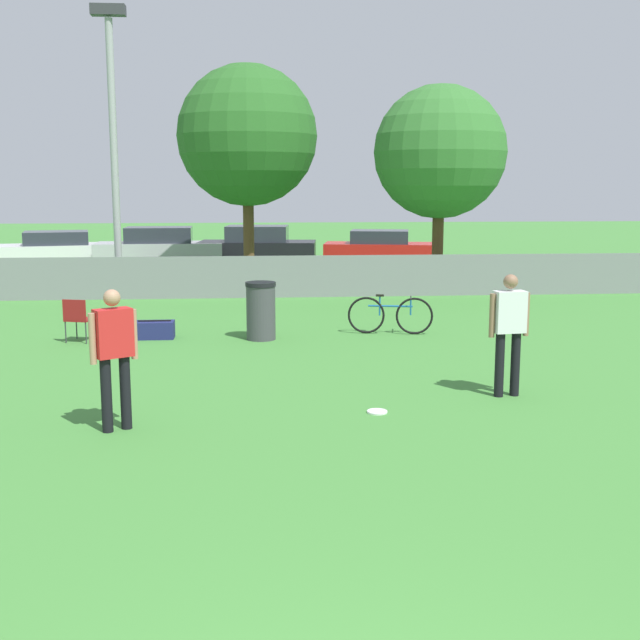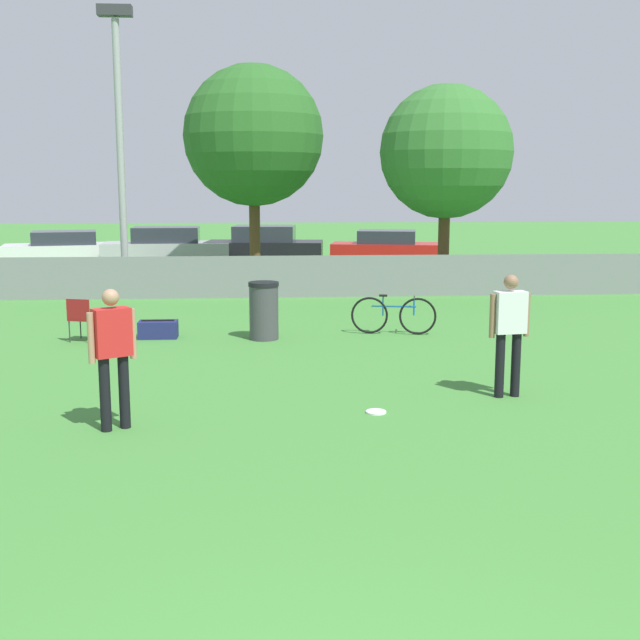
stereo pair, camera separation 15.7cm
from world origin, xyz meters
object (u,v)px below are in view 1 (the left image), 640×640
(tree_near_pole, at_px, (247,136))
(trash_bin, at_px, (261,311))
(frisbee_disc, at_px, (377,412))
(light_pole, at_px, (113,124))
(player_receiver_white, at_px, (509,326))
(folding_chair_sideline, at_px, (78,317))
(player_thrower_red, at_px, (114,349))
(bicycle_sideline, at_px, (390,315))
(parked_car_white, at_px, (57,250))
(parked_car_red, at_px, (380,248))
(gear_bag_sideline, at_px, (155,330))
(parked_car_silver, at_px, (159,249))
(tree_far_right, at_px, (440,152))
(parked_car_dark, at_px, (258,247))

(tree_near_pole, relative_size, trash_bin, 5.76)
(frisbee_disc, bearing_deg, light_pole, 112.93)
(player_receiver_white, height_order, folding_chair_sideline, player_receiver_white)
(player_thrower_red, distance_m, bicycle_sideline, 7.44)
(frisbee_disc, distance_m, parked_car_white, 21.08)
(player_receiver_white, distance_m, parked_car_red, 18.13)
(gear_bag_sideline, height_order, parked_car_silver, parked_car_silver)
(light_pole, distance_m, folding_chair_sideline, 8.40)
(bicycle_sideline, distance_m, parked_car_silver, 14.45)
(tree_far_right, xyz_separation_m, trash_bin, (-5.10, -7.28, -3.26))
(gear_bag_sideline, bearing_deg, frisbee_disc, -57.19)
(folding_chair_sideline, xyz_separation_m, parked_car_red, (7.87, 13.62, 0.16))
(tree_far_right, xyz_separation_m, player_thrower_red, (-6.91, -12.91, -2.81))
(light_pole, distance_m, tree_far_right, 8.97)
(gear_bag_sideline, relative_size, parked_car_dark, 0.17)
(player_receiver_white, relative_size, parked_car_white, 0.39)
(trash_bin, relative_size, gear_bag_sideline, 1.49)
(folding_chair_sideline, bearing_deg, light_pole, -70.35)
(tree_near_pole, relative_size, player_receiver_white, 3.71)
(frisbee_disc, distance_m, bicycle_sideline, 5.63)
(frisbee_disc, distance_m, parked_car_dark, 18.92)
(player_receiver_white, bearing_deg, light_pole, 113.29)
(tree_near_pole, height_order, bicycle_sideline, tree_near_pole)
(folding_chair_sideline, distance_m, parked_car_silver, 13.51)
(light_pole, height_order, gear_bag_sideline, light_pole)
(light_pole, distance_m, player_thrower_red, 13.61)
(parked_car_white, height_order, parked_car_red, parked_car_red)
(player_receiver_white, height_order, gear_bag_sideline, player_receiver_white)
(trash_bin, height_order, parked_car_red, parked_car_red)
(tree_near_pole, height_order, tree_far_right, tree_near_pole)
(tree_near_pole, height_order, parked_car_dark, tree_near_pole)
(parked_car_dark, height_order, parked_car_red, parked_car_dark)
(parked_car_silver, bearing_deg, player_receiver_white, -70.75)
(parked_car_red, bearing_deg, frisbee_disc, -87.89)
(player_thrower_red, bearing_deg, tree_near_pole, 53.03)
(tree_near_pole, distance_m, parked_car_red, 7.71)
(tree_far_right, relative_size, folding_chair_sideline, 6.85)
(tree_far_right, bearing_deg, parked_car_dark, 128.27)
(player_receiver_white, relative_size, gear_bag_sideline, 2.32)
(parked_car_dark, bearing_deg, player_thrower_red, -89.30)
(player_receiver_white, xyz_separation_m, player_thrower_red, (-5.19, -1.16, 0.00))
(light_pole, height_order, parked_car_white, light_pole)
(player_thrower_red, distance_m, gear_bag_sideline, 5.97)
(parked_car_silver, xyz_separation_m, parked_car_red, (7.87, 0.12, -0.06))
(light_pole, relative_size, parked_car_red, 1.81)
(gear_bag_sideline, bearing_deg, bicycle_sideline, 1.09)
(parked_car_dark, bearing_deg, gear_bag_sideline, -92.68)
(tree_near_pole, relative_size, parked_car_dark, 1.48)
(tree_near_pole, xyz_separation_m, frisbee_disc, (1.70, -13.89, -4.31))
(parked_car_white, bearing_deg, parked_car_red, -13.94)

